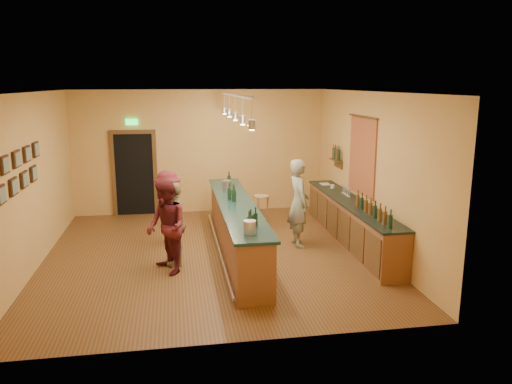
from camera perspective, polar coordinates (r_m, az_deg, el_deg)
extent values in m
plane|color=#503316|center=(10.10, -5.06, -7.15)|extent=(7.00, 7.00, 0.00)
cube|color=silver|center=(9.52, -5.44, 11.32)|extent=(6.50, 7.00, 0.02)
cube|color=tan|center=(13.13, -6.39, 4.58)|extent=(6.50, 0.02, 3.20)
cube|color=tan|center=(6.29, -2.84, -3.98)|extent=(6.50, 0.02, 3.20)
cube|color=tan|center=(9.99, -24.17, 1.10)|extent=(0.02, 7.00, 3.20)
cube|color=tan|center=(10.43, 12.88, 2.31)|extent=(0.02, 7.00, 3.20)
cube|color=black|center=(13.22, -13.71, 1.94)|extent=(0.95, 0.06, 2.10)
cube|color=#472A15|center=(13.25, -15.98, 1.84)|extent=(0.10, 0.08, 2.10)
cube|color=#472A15|center=(13.17, -11.44, 2.01)|extent=(0.10, 0.08, 2.10)
cube|color=#472A15|center=(13.05, -13.96, 6.68)|extent=(1.15, 0.08, 0.10)
cube|color=#19E54C|center=(13.02, -14.02, 7.77)|extent=(0.30, 0.04, 0.15)
cube|color=maroon|center=(10.75, 12.04, 4.00)|extent=(0.03, 1.40, 1.60)
cube|color=#472A15|center=(12.16, 9.11, 3.64)|extent=(0.16, 0.55, 0.03)
cube|color=#472A15|center=(12.20, 9.41, 3.18)|extent=(0.03, 0.55, 0.18)
cube|color=brown|center=(10.76, 10.80, -3.57)|extent=(0.55, 4.50, 0.90)
cube|color=black|center=(10.64, 10.90, -1.13)|extent=(0.60, 4.55, 0.04)
cylinder|color=silver|center=(11.83, 8.75, 0.62)|extent=(0.09, 0.09, 0.09)
cube|color=silver|center=(12.29, 7.90, 0.91)|extent=(0.22, 0.30, 0.01)
cube|color=brown|center=(9.99, -2.25, -4.31)|extent=(0.60, 5.00, 1.00)
cube|color=#132D2A|center=(9.85, -2.28, -1.38)|extent=(0.70, 5.10, 0.05)
cylinder|color=silver|center=(10.06, -4.28, -6.31)|extent=(0.05, 5.00, 0.05)
cylinder|color=silver|center=(7.80, -0.72, -4.07)|extent=(0.20, 0.20, 0.22)
cylinder|color=silver|center=(10.98, -3.33, 0.77)|extent=(0.20, 0.20, 0.22)
cube|color=silver|center=(9.57, -2.39, 11.01)|extent=(0.06, 4.60, 0.05)
cylinder|color=silver|center=(7.60, -0.49, 9.22)|extent=(0.01, 0.01, 0.35)
cylinder|color=#A5A5AD|center=(7.61, -0.49, 7.72)|extent=(0.11, 0.11, 0.14)
cylinder|color=#FFEABF|center=(7.62, -0.49, 7.12)|extent=(0.08, 0.08, 0.02)
cylinder|color=silver|center=(8.59, -1.54, 9.59)|extent=(0.01, 0.01, 0.35)
cylinder|color=#A5A5AD|center=(8.60, -1.54, 8.26)|extent=(0.11, 0.11, 0.14)
cylinder|color=#FFEABF|center=(8.60, -1.53, 7.73)|extent=(0.08, 0.08, 0.02)
cylinder|color=silver|center=(9.58, -2.38, 9.87)|extent=(0.01, 0.01, 0.35)
cylinder|color=#A5A5AD|center=(9.59, -2.37, 8.68)|extent=(0.11, 0.11, 0.14)
cylinder|color=#FFEABF|center=(9.59, -2.37, 8.20)|extent=(0.08, 0.08, 0.02)
cylinder|color=silver|center=(10.57, -3.06, 10.11)|extent=(0.01, 0.01, 0.35)
cylinder|color=#A5A5AD|center=(10.58, -3.05, 9.02)|extent=(0.11, 0.11, 0.14)
cylinder|color=#FFEABF|center=(10.58, -3.04, 8.59)|extent=(0.08, 0.08, 0.02)
cylinder|color=silver|center=(11.56, -3.63, 10.30)|extent=(0.01, 0.01, 0.35)
cylinder|color=#A5A5AD|center=(11.57, -3.61, 9.31)|extent=(0.11, 0.11, 0.14)
cylinder|color=#FFEABF|center=(11.58, -3.61, 8.91)|extent=(0.08, 0.08, 0.02)
imported|color=gray|center=(10.42, 4.90, -1.24)|extent=(0.49, 0.70, 1.84)
imported|color=#59191E|center=(9.04, -10.21, -3.98)|extent=(0.91, 1.01, 1.70)
imported|color=#997A51|center=(9.44, -9.19, -3.60)|extent=(0.42, 0.94, 1.59)
imported|color=#59191E|center=(10.68, -9.98, -1.76)|extent=(0.92, 1.17, 1.58)
cylinder|color=#9D7847|center=(11.74, 0.63, -0.53)|extent=(0.37, 0.37, 0.04)
cylinder|color=#9D7847|center=(11.86, 1.30, -2.30)|extent=(0.04, 0.04, 0.72)
cylinder|color=#9D7847|center=(11.94, 0.18, -2.20)|extent=(0.04, 0.04, 0.72)
cylinder|color=#9D7847|center=(11.70, 0.39, -2.50)|extent=(0.04, 0.04, 0.72)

